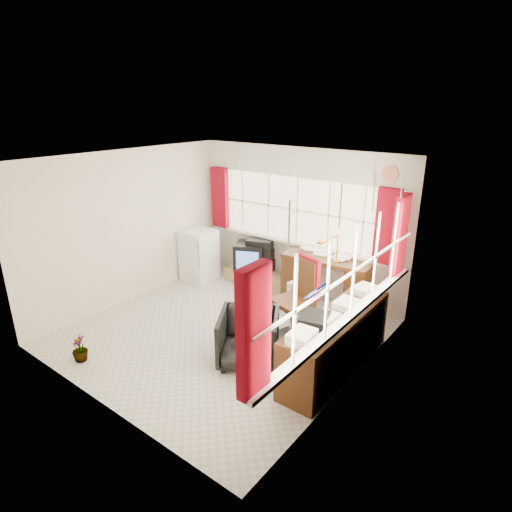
% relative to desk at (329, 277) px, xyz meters
% --- Properties ---
extents(ground, '(4.00, 4.00, 0.00)m').
position_rel_desk_xyz_m(ground, '(-0.75, -1.80, -0.47)').
color(ground, beige).
rests_on(ground, ground).
extents(room_walls, '(4.00, 4.00, 4.00)m').
position_rel_desk_xyz_m(room_walls, '(-0.75, -1.80, 1.03)').
color(room_walls, beige).
rests_on(room_walls, ground).
extents(window_back, '(3.70, 0.12, 3.60)m').
position_rel_desk_xyz_m(window_back, '(-0.75, 0.14, 0.48)').
color(window_back, '#FFEFC9').
rests_on(window_back, room_walls).
extents(window_right, '(0.12, 3.70, 3.60)m').
position_rel_desk_xyz_m(window_right, '(1.19, -1.80, 0.48)').
color(window_right, '#FFEFC9').
rests_on(window_right, room_walls).
extents(curtains, '(3.83, 3.83, 1.15)m').
position_rel_desk_xyz_m(curtains, '(0.17, -0.87, 0.99)').
color(curtains, maroon).
rests_on(curtains, room_walls).
extents(overhead_cabinets, '(3.98, 3.98, 0.48)m').
position_rel_desk_xyz_m(overhead_cabinets, '(0.23, -0.82, 1.78)').
color(overhead_cabinets, silver).
rests_on(overhead_cabinets, room_walls).
extents(desk, '(1.49, 0.79, 0.88)m').
position_rel_desk_xyz_m(desk, '(0.00, 0.00, 0.00)').
color(desk, '#4A2711').
rests_on(desk, ground).
extents(desk_lamp, '(0.18, 0.16, 0.45)m').
position_rel_desk_xyz_m(desk_lamp, '(0.20, -0.16, 0.68)').
color(desk_lamp, '#F19F0A').
rests_on(desk_lamp, desk).
extents(task_chair, '(0.64, 0.66, 1.20)m').
position_rel_desk_xyz_m(task_chair, '(0.19, -1.22, 0.17)').
color(task_chair, black).
rests_on(task_chair, ground).
extents(office_chair, '(1.03, 1.04, 0.69)m').
position_rel_desk_xyz_m(office_chair, '(0.02, -2.16, -0.12)').
color(office_chair, black).
rests_on(office_chair, ground).
extents(radiator, '(0.40, 0.18, 0.58)m').
position_rel_desk_xyz_m(radiator, '(-0.04, -0.77, -0.23)').
color(radiator, white).
rests_on(radiator, ground).
extents(credenza, '(0.50, 2.00, 0.85)m').
position_rel_desk_xyz_m(credenza, '(0.97, -1.60, -0.07)').
color(credenza, '#4A2711').
rests_on(credenza, ground).
extents(file_tray, '(0.39, 0.45, 0.13)m').
position_rel_desk_xyz_m(file_tray, '(0.86, -1.98, 0.35)').
color(file_tray, black).
rests_on(file_tray, credenza).
extents(tv_bench, '(1.40, 0.50, 0.25)m').
position_rel_desk_xyz_m(tv_bench, '(-1.30, -0.08, -0.34)').
color(tv_bench, olive).
rests_on(tv_bench, ground).
extents(crt_tv, '(0.70, 0.67, 0.49)m').
position_rel_desk_xyz_m(crt_tv, '(-1.61, -0.04, 0.03)').
color(crt_tv, black).
rests_on(crt_tv, tv_bench).
extents(hifi_stack, '(0.64, 0.51, 0.58)m').
position_rel_desk_xyz_m(hifi_stack, '(-1.45, 0.03, 0.06)').
color(hifi_stack, black).
rests_on(hifi_stack, tv_bench).
extents(mini_fridge, '(0.57, 0.57, 0.94)m').
position_rel_desk_xyz_m(mini_fridge, '(-2.45, -0.54, 0.01)').
color(mini_fridge, white).
rests_on(mini_fridge, ground).
extents(spray_bottle_a, '(0.13, 0.13, 0.30)m').
position_rel_desk_xyz_m(spray_bottle_a, '(-0.70, -0.96, -0.32)').
color(spray_bottle_a, silver).
rests_on(spray_bottle_a, ground).
extents(spray_bottle_b, '(0.11, 0.12, 0.21)m').
position_rel_desk_xyz_m(spray_bottle_b, '(-0.97, -0.97, -0.36)').
color(spray_bottle_b, '#85C7BC').
rests_on(spray_bottle_b, ground).
extents(flower_vase, '(0.24, 0.24, 0.36)m').
position_rel_desk_xyz_m(flower_vase, '(-1.74, -3.47, -0.29)').
color(flower_vase, black).
rests_on(flower_vase, ground).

